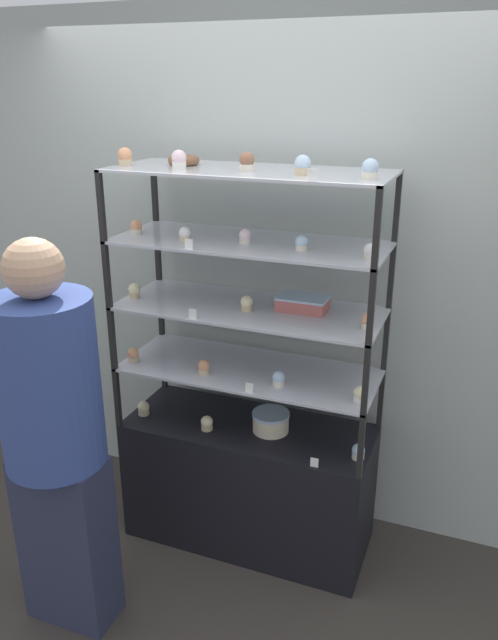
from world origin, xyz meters
The scene contains 36 objects.
ground_plane centered at (0.00, 0.00, 0.00)m, with size 20.00×20.00×0.00m, color #38332D.
back_wall centered at (0.00, 0.39, 1.30)m, with size 8.00×0.05×2.60m.
display_base centered at (0.00, 0.00, 0.33)m, with size 1.21×0.49×0.65m.
display_riser_lower centered at (0.00, 0.00, 0.94)m, with size 1.21×0.49×0.31m.
display_riser_middle centered at (0.00, 0.00, 1.25)m, with size 1.21×0.49×0.31m.
display_riser_upper centered at (0.00, 0.00, 1.56)m, with size 1.21×0.49×0.31m.
display_riser_top centered at (0.00, 0.00, 1.87)m, with size 1.21×0.49×0.31m.
layer_cake_centerpiece centered at (0.12, -0.01, 0.70)m, with size 0.18×0.18×0.10m.
sheet_cake_frosted centered at (0.24, 0.06, 1.31)m, with size 0.23×0.14×0.06m.
cupcake_0 centered at (-0.54, -0.09, 0.69)m, with size 0.06×0.06×0.07m.
cupcake_1 centered at (-0.18, -0.11, 0.69)m, with size 0.06×0.06×0.07m.
cupcake_2 centered at (0.56, -0.09, 0.69)m, with size 0.06×0.06×0.07m.
price_tag_0 centered at (0.40, -0.22, 0.68)m, with size 0.04×0.00×0.04m.
cupcake_3 centered at (-0.56, -0.13, 1.00)m, with size 0.06×0.06×0.07m.
cupcake_4 centered at (-0.18, -0.13, 1.00)m, with size 0.06×0.06×0.07m.
cupcake_5 centered at (0.19, -0.12, 1.00)m, with size 0.06×0.06×0.07m.
cupcake_6 centered at (0.56, -0.13, 1.00)m, with size 0.06×0.06×0.07m.
price_tag_1 centered at (0.09, -0.22, 0.99)m, with size 0.04×0.00×0.04m.
cupcake_7 centered at (-0.56, -0.07, 1.31)m, with size 0.06×0.06×0.07m.
cupcake_8 centered at (0.01, -0.04, 1.31)m, with size 0.06×0.06×0.07m.
cupcake_9 centered at (0.56, -0.06, 1.31)m, with size 0.06×0.06×0.07m.
price_tag_2 centered at (-0.18, -0.22, 1.30)m, with size 0.04×0.00×0.04m.
cupcake_10 centered at (-0.54, -0.05, 1.61)m, with size 0.05×0.05×0.06m.
cupcake_11 centered at (-0.26, -0.10, 1.61)m, with size 0.05×0.05×0.06m.
cupcake_12 centered at (0.00, -0.04, 1.61)m, with size 0.05×0.05×0.06m.
cupcake_13 centered at (0.26, -0.07, 1.61)m, with size 0.05×0.05×0.06m.
cupcake_14 centered at (0.55, -0.10, 1.61)m, with size 0.05×0.05×0.06m.
price_tag_3 centered at (-0.18, -0.22, 1.60)m, with size 0.04×0.00×0.04m.
cupcake_15 centered at (-0.56, -0.07, 1.93)m, with size 0.06×0.06×0.08m.
cupcake_16 centered at (-0.29, -0.08, 1.93)m, with size 0.06×0.06×0.08m.
cupcake_17 centered at (0.01, -0.06, 1.93)m, with size 0.06×0.06×0.08m.
cupcake_18 centered at (0.26, -0.08, 1.93)m, with size 0.06×0.06×0.08m.
cupcake_19 centered at (0.53, -0.10, 1.93)m, with size 0.06×0.06×0.08m.
price_tag_4 centered at (0.34, -0.22, 1.91)m, with size 0.04×0.00×0.04m.
donut_glazed centered at (-0.33, 0.04, 1.91)m, with size 0.14×0.14×0.04m.
customer_figure centered at (-0.54, -0.76, 0.92)m, with size 0.40×0.40×1.72m.
Camera 1 is at (0.98, -2.50, 2.23)m, focal length 35.00 mm.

